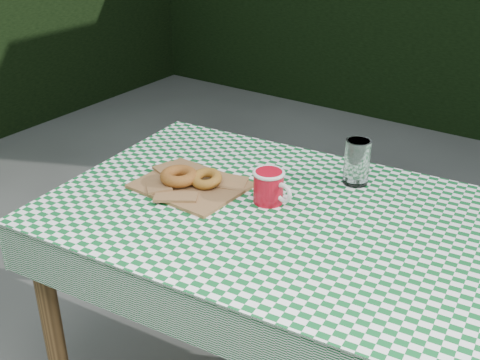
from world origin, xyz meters
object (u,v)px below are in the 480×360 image
at_px(table, 275,318).
at_px(coffee_mug, 268,187).
at_px(paper_bag, 191,185).
at_px(drinking_glass, 357,162).

height_order(table, coffee_mug, coffee_mug).
bearing_deg(table, paper_bag, -179.98).
distance_m(coffee_mug, drinking_glass, 0.30).
bearing_deg(paper_bag, table, 5.22).
relative_size(table, coffee_mug, 7.40).
bearing_deg(paper_bag, drinking_glass, 37.81).
bearing_deg(table, drinking_glass, 64.79).
distance_m(table, drinking_glass, 0.54).
height_order(paper_bag, coffee_mug, coffee_mug).
bearing_deg(coffee_mug, table, -19.22).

